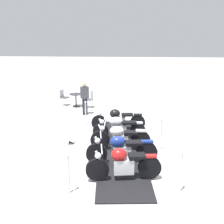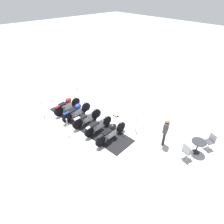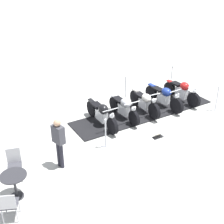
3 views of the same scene
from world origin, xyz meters
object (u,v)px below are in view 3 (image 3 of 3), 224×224
stanchion_right_rear (216,103)px  cafe_chair_near_table (14,162)px  motorcycle_cream (145,102)px  motorcycle_maroon (182,91)px  stanchion_right_front (106,139)px  cafe_table (14,181)px  motorcycle_black (102,114)px  cafe_chair_across_table (9,204)px  stanchion_left_mid (125,93)px  stanchion_left_rear (171,81)px  motorcycle_chrome (124,107)px  bystander_person (59,139)px  info_placard (158,136)px  motorcycle_navy (164,96)px

stanchion_right_rear → cafe_chair_near_table: (-0.69, 8.29, 0.18)m
motorcycle_cream → motorcycle_maroon: motorcycle_cream is taller
stanchion_right_front → cafe_table: stanchion_right_front is taller
motorcycle_black → cafe_chair_across_table: size_ratio=2.53×
motorcycle_maroon → stanchion_left_mid: (1.28, 2.13, -0.15)m
stanchion_left_rear → stanchion_right_front: stanchion_left_rear is taller
motorcycle_black → stanchion_left_mid: size_ratio=1.96×
cafe_chair_across_table → stanchion_left_rear: bearing=-39.6°
motorcycle_cream → stanchion_left_mid: (1.44, 0.12, -0.13)m
motorcycle_chrome → motorcycle_black: bearing=-89.8°
stanchion_left_rear → stanchion_left_mid: (-0.21, 2.64, -0.01)m
motorcycle_black → stanchion_right_front: (-1.43, 0.52, -0.15)m
stanchion_left_mid → cafe_chair_across_table: bearing=129.8°
bystander_person → cafe_chair_across_table: bearing=-159.1°
stanchion_right_front → info_placard: size_ratio=2.73×
motorcycle_black → stanchion_right_rear: (-1.00, -4.76, -0.13)m
motorcycle_navy → stanchion_left_mid: size_ratio=1.93×
stanchion_right_front → info_placard: 2.00m
cafe_chair_near_table → motorcycle_navy: bearing=117.3°
stanchion_left_rear → cafe_chair_across_table: size_ratio=1.29×
stanchion_left_mid → cafe_chair_near_table: stanchion_left_mid is taller
motorcycle_cream → stanchion_left_mid: 1.45m
info_placard → cafe_chair_near_table: size_ratio=0.42×
motorcycle_maroon → stanchion_left_rear: stanchion_left_rear is taller
stanchion_left_mid → cafe_table: (-4.11, 5.58, 0.19)m
stanchion_left_rear → cafe_table: (-4.33, 8.22, 0.18)m
bystander_person → stanchion_left_mid: bearing=19.4°
motorcycle_navy → cafe_chair_across_table: 7.82m
stanchion_right_front → cafe_table: size_ratio=1.52×
cafe_table → stanchion_right_front: bearing=-71.3°
motorcycle_chrome → cafe_table: bearing=-65.8°
stanchion_left_mid → cafe_chair_across_table: 7.63m
motorcycle_chrome → stanchion_right_rear: bearing=69.3°
stanchion_right_front → cafe_table: bearing=108.7°
cafe_chair_near_table → stanchion_right_rear: bearing=105.6°
stanchion_left_mid → info_placard: 3.32m
motorcycle_black → stanchion_right_front: 1.53m
motorcycle_black → cafe_chair_near_table: (-1.69, 3.54, 0.05)m
motorcycle_black → bystander_person: bystander_person is taller
stanchion_right_rear → stanchion_left_mid: stanchion_left_mid is taller
motorcycle_black → bystander_person: 2.85m
cafe_chair_near_table → cafe_chair_across_table: size_ratio=1.08×
motorcycle_chrome → stanchion_right_front: bearing=-49.8°
info_placard → cafe_table: (-0.83, 5.14, 0.49)m
stanchion_left_rear → info_placard: bearing=138.6°
bystander_person → stanchion_left_rear: bearing=8.0°
stanchion_left_mid → bystander_person: size_ratio=0.69×
motorcycle_maroon → bystander_person: size_ratio=1.26×
bystander_person → motorcycle_maroon: bearing=-1.5°
info_placard → bystander_person: bearing=-3.5°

